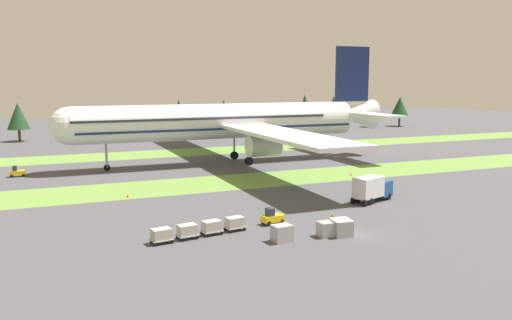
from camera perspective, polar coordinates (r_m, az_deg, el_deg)
name	(u,v)px	position (r m, az deg, el deg)	size (l,w,h in m)	color
ground_plane	(350,234)	(58.18, 10.34, -8.06)	(400.00, 400.00, 0.00)	#47474C
grass_strip_near	(242,181)	(86.77, -1.51, -2.32)	(320.00, 12.83, 0.01)	olive
grass_strip_far	(184,152)	(122.19, -7.88, 0.84)	(320.00, 12.83, 0.01)	olive
airliner	(230,121)	(104.75, -2.84, 4.32)	(68.20, 83.61, 23.95)	white
baggage_tug	(272,217)	(61.05, 1.79, -6.32)	(2.77, 1.70, 1.97)	yellow
cargo_dolly_lead	(235,223)	(58.49, -2.35, -6.89)	(2.41, 1.83, 1.55)	#A3A3A8
cargo_dolly_second	(212,226)	(57.18, -4.90, -7.28)	(2.41, 1.83, 1.55)	#A3A3A8
cargo_dolly_third	(187,230)	(55.99, -7.57, -7.68)	(2.41, 1.83, 1.55)	#A3A3A8
cargo_dolly_fourth	(161,235)	(54.93, -10.36, -8.08)	(2.41, 1.83, 1.55)	#A3A3A8
catering_truck	(372,188)	(73.59, 12.64, -3.01)	(7.32, 4.64, 3.58)	#1E4C8E
pushback_tractor	(17,172)	(99.65, -24.79, -1.22)	(2.60, 1.30, 1.97)	yellow
ground_crew_marshaller	(332,219)	(60.30, 8.40, -6.47)	(0.53, 0.36, 1.74)	black
uld_container_0	(282,233)	(54.71, 2.87, -8.05)	(2.00, 1.60, 1.77)	#A3A3A8
uld_container_1	(327,229)	(56.96, 7.87, -7.52)	(2.00, 1.60, 1.62)	#A3A3A8
uld_container_2	(342,228)	(57.17, 9.45, -7.41)	(2.00, 1.60, 1.77)	#A3A3A8
uld_container_3	(340,226)	(57.95, 9.22, -7.21)	(2.00, 1.60, 1.73)	#A3A3A8
taxiway_marker_0	(351,174)	(93.28, 10.40, -1.52)	(0.44, 0.44, 0.55)	orange
taxiway_marker_1	(264,183)	(83.79, 0.90, -2.50)	(0.44, 0.44, 0.65)	orange
taxiway_marker_2	(128,196)	(76.89, -13.91, -3.82)	(0.44, 0.44, 0.56)	orange
distant_tree_line	(165,113)	(158.97, -9.93, 5.15)	(185.21, 10.85, 12.64)	#4C3823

